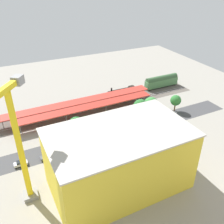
% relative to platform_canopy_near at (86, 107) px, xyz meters
% --- Properties ---
extents(ground_plane, '(182.06, 182.06, 0.00)m').
position_rel_platform_canopy_near_xyz_m(ground_plane, '(1.97, 12.76, -4.16)').
color(ground_plane, gray).
rests_on(ground_plane, ground).
extents(rail_bed, '(114.02, 16.55, 0.01)m').
position_rel_platform_canopy_near_xyz_m(rail_bed, '(1.97, -7.71, -4.16)').
color(rail_bed, '#5B544C').
rests_on(rail_bed, ground).
extents(street_asphalt, '(113.93, 10.97, 0.01)m').
position_rel_platform_canopy_near_xyz_m(street_asphalt, '(1.97, 16.12, -4.16)').
color(street_asphalt, '#424244').
rests_on(street_asphalt, ground).
extents(track_rails, '(113.77, 10.11, 0.12)m').
position_rel_platform_canopy_near_xyz_m(track_rails, '(1.97, -7.71, -3.98)').
color(track_rails, '#9E9EA8').
rests_on(track_rails, ground).
extents(platform_canopy_near, '(57.90, 6.07, 4.35)m').
position_rel_platform_canopy_near_xyz_m(platform_canopy_near, '(0.00, 0.00, 0.00)').
color(platform_canopy_near, '#A82D23').
rests_on(platform_canopy_near, ground).
extents(platform_canopy_far, '(66.43, 6.49, 4.25)m').
position_rel_platform_canopy_near_xyz_m(platform_canopy_far, '(1.68, -6.01, -0.11)').
color(platform_canopy_far, '#B73328').
rests_on(platform_canopy_far, ground).
extents(locomotive, '(15.06, 2.82, 4.88)m').
position_rel_platform_canopy_near_xyz_m(locomotive, '(-22.44, -11.00, -2.42)').
color(locomotive, black).
rests_on(locomotive, ground).
extents(passenger_coach, '(18.16, 3.48, 6.13)m').
position_rel_platform_canopy_near_xyz_m(passenger_coach, '(-44.13, -11.00, -0.95)').
color(passenger_coach, black).
rests_on(passenger_coach, ground).
extents(parked_car_0, '(4.38, 1.87, 1.72)m').
position_rel_platform_canopy_near_xyz_m(parked_car_0, '(-10.01, 19.30, -3.40)').
color(parked_car_0, black).
rests_on(parked_car_0, ground).
extents(parked_car_1, '(4.39, 1.89, 1.72)m').
position_rel_platform_canopy_near_xyz_m(parked_car_1, '(-2.28, 20.04, -3.40)').
color(parked_car_1, black).
rests_on(parked_car_1, ground).
extents(parked_car_2, '(4.43, 1.84, 1.84)m').
position_rel_platform_canopy_near_xyz_m(parked_car_2, '(5.20, 19.22, -3.35)').
color(parked_car_2, black).
rests_on(parked_car_2, ground).
extents(parked_car_3, '(4.15, 1.86, 1.80)m').
position_rel_platform_canopy_near_xyz_m(parked_car_3, '(13.20, 19.40, -3.36)').
color(parked_car_3, black).
rests_on(parked_car_3, ground).
extents(parked_car_4, '(4.81, 2.03, 1.66)m').
position_rel_platform_canopy_near_xyz_m(parked_car_4, '(20.36, 19.32, -3.43)').
color(parked_car_4, black).
rests_on(parked_car_4, ground).
extents(parked_car_5, '(4.09, 1.86, 1.61)m').
position_rel_platform_canopy_near_xyz_m(parked_car_5, '(28.57, 19.15, -3.44)').
color(parked_car_5, black).
rests_on(parked_car_5, ground).
extents(construction_building, '(35.96, 21.27, 17.14)m').
position_rel_platform_canopy_near_xyz_m(construction_building, '(4.98, 38.56, 4.42)').
color(construction_building, yellow).
rests_on(construction_building, ground).
extents(construction_roof_slab, '(36.57, 21.88, 0.40)m').
position_rel_platform_canopy_near_xyz_m(construction_roof_slab, '(4.98, 38.56, 13.19)').
color(construction_roof_slab, '#B7B2A8').
rests_on(construction_roof_slab, construction_building).
extents(tower_crane, '(14.56, 18.75, 32.18)m').
position_rel_platform_canopy_near_xyz_m(tower_crane, '(28.74, 33.78, 14.40)').
color(tower_crane, gray).
rests_on(tower_crane, ground).
extents(box_truck_0, '(10.02, 2.99, 3.27)m').
position_rel_platform_canopy_near_xyz_m(box_truck_0, '(-2.64, 21.52, -2.52)').
color(box_truck_0, black).
rests_on(box_truck_0, ground).
extents(street_tree_0, '(4.48, 4.48, 6.93)m').
position_rel_platform_canopy_near_xyz_m(street_tree_0, '(1.65, 12.03, 0.51)').
color(street_tree_0, brown).
rests_on(street_tree_0, ground).
extents(street_tree_1, '(5.98, 5.98, 7.97)m').
position_rel_platform_canopy_near_xyz_m(street_tree_1, '(-23.74, 10.42, 0.81)').
color(street_tree_1, brown).
rests_on(street_tree_1, ground).
extents(street_tree_2, '(4.48, 4.48, 7.13)m').
position_rel_platform_canopy_near_xyz_m(street_tree_2, '(-35.04, 11.70, 0.70)').
color(street_tree_2, brown).
rests_on(street_tree_2, ground).
extents(street_tree_3, '(5.92, 5.92, 7.81)m').
position_rel_platform_canopy_near_xyz_m(street_tree_3, '(8.10, 11.98, 0.69)').
color(street_tree_3, brown).
rests_on(street_tree_3, ground).
extents(street_tree_4, '(4.99, 4.99, 7.04)m').
position_rel_platform_canopy_near_xyz_m(street_tree_4, '(4.44, 11.71, 0.37)').
color(street_tree_4, brown).
rests_on(street_tree_4, ground).
extents(street_tree_5, '(6.10, 6.10, 7.87)m').
position_rel_platform_canopy_near_xyz_m(street_tree_5, '(-19.11, 10.13, 0.66)').
color(street_tree_5, brown).
rests_on(street_tree_5, ground).
extents(traffic_light, '(0.50, 0.36, 6.25)m').
position_rel_platform_canopy_near_xyz_m(traffic_light, '(2.76, 20.44, 0.01)').
color(traffic_light, '#333333').
rests_on(traffic_light, ground).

